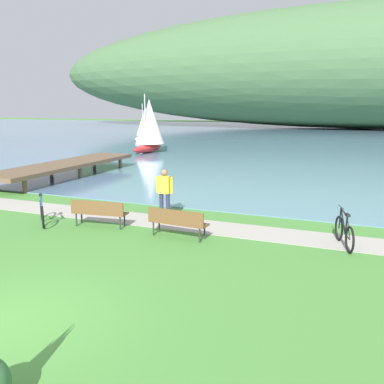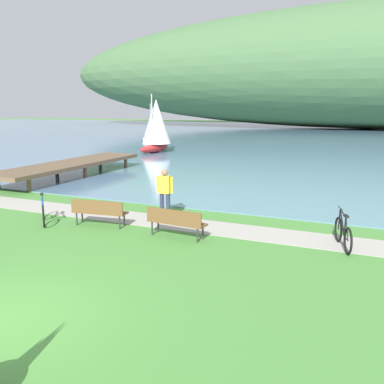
{
  "view_description": "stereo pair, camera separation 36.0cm",
  "coord_description": "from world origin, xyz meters",
  "px_view_note": "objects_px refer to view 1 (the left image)",
  "views": [
    {
      "loc": [
        5.72,
        -5.08,
        3.81
      ],
      "look_at": [
        0.61,
        7.52,
        1.0
      ],
      "focal_mm": 39.12,
      "sensor_mm": 36.0,
      "label": 1
    },
    {
      "loc": [
        6.05,
        -4.94,
        3.81
      ],
      "look_at": [
        0.61,
        7.52,
        1.0
      ],
      "focal_mm": 39.12,
      "sensor_mm": 36.0,
      "label": 2
    }
  ],
  "objects_px": {
    "sailboat_nearest_to_shore": "(145,123)",
    "park_bench_further_along": "(99,211)",
    "sailboat_mid_bay": "(149,125)",
    "bicycle_leaning_near_bench": "(42,212)",
    "park_bench_near_camera": "(177,221)",
    "bicycle_beside_path": "(344,232)",
    "person_at_shoreline": "(164,191)"
  },
  "relations": [
    {
      "from": "sailboat_nearest_to_shore",
      "to": "park_bench_further_along",
      "type": "bearing_deg",
      "value": -64.26
    },
    {
      "from": "sailboat_mid_bay",
      "to": "bicycle_leaning_near_bench",
      "type": "bearing_deg",
      "value": -71.65
    },
    {
      "from": "park_bench_near_camera",
      "to": "sailboat_nearest_to_shore",
      "type": "xyz_separation_m",
      "value": [
        -17.29,
        30.19,
        1.41
      ]
    },
    {
      "from": "bicycle_leaning_near_bench",
      "to": "sailboat_mid_bay",
      "type": "distance_m",
      "value": 21.59
    },
    {
      "from": "park_bench_near_camera",
      "to": "sailboat_mid_bay",
      "type": "xyz_separation_m",
      "value": [
        -11.49,
        20.12,
        1.73
      ]
    },
    {
      "from": "bicycle_beside_path",
      "to": "sailboat_mid_bay",
      "type": "relative_size",
      "value": 0.36
    },
    {
      "from": "park_bench_near_camera",
      "to": "bicycle_beside_path",
      "type": "xyz_separation_m",
      "value": [
        4.55,
        1.05,
        -0.12
      ]
    },
    {
      "from": "park_bench_further_along",
      "to": "person_at_shoreline",
      "type": "xyz_separation_m",
      "value": [
        1.49,
        1.74,
        0.46
      ]
    },
    {
      "from": "bicycle_beside_path",
      "to": "sailboat_nearest_to_shore",
      "type": "distance_m",
      "value": 36.45
    },
    {
      "from": "bicycle_beside_path",
      "to": "sailboat_mid_bay",
      "type": "bearing_deg",
      "value": 130.09
    },
    {
      "from": "bicycle_leaning_near_bench",
      "to": "person_at_shoreline",
      "type": "relative_size",
      "value": 0.77
    },
    {
      "from": "sailboat_nearest_to_shore",
      "to": "sailboat_mid_bay",
      "type": "distance_m",
      "value": 11.63
    },
    {
      "from": "park_bench_near_camera",
      "to": "sailboat_mid_bay",
      "type": "relative_size",
      "value": 0.39
    },
    {
      "from": "park_bench_further_along",
      "to": "person_at_shoreline",
      "type": "relative_size",
      "value": 1.08
    },
    {
      "from": "bicycle_leaning_near_bench",
      "to": "person_at_shoreline",
      "type": "height_order",
      "value": "person_at_shoreline"
    },
    {
      "from": "park_bench_near_camera",
      "to": "park_bench_further_along",
      "type": "height_order",
      "value": "same"
    },
    {
      "from": "bicycle_beside_path",
      "to": "sailboat_nearest_to_shore",
      "type": "xyz_separation_m",
      "value": [
        -21.84,
        29.13,
        1.53
      ]
    },
    {
      "from": "person_at_shoreline",
      "to": "sailboat_mid_bay",
      "type": "distance_m",
      "value": 20.96
    },
    {
      "from": "park_bench_further_along",
      "to": "sailboat_mid_bay",
      "type": "bearing_deg",
      "value": 113.51
    },
    {
      "from": "park_bench_near_camera",
      "to": "bicycle_beside_path",
      "type": "height_order",
      "value": "bicycle_beside_path"
    },
    {
      "from": "park_bench_near_camera",
      "to": "bicycle_leaning_near_bench",
      "type": "bearing_deg",
      "value": -176.32
    },
    {
      "from": "park_bench_further_along",
      "to": "sailboat_nearest_to_shore",
      "type": "relative_size",
      "value": 0.46
    },
    {
      "from": "bicycle_leaning_near_bench",
      "to": "park_bench_near_camera",
      "type": "bearing_deg",
      "value": 3.68
    },
    {
      "from": "bicycle_beside_path",
      "to": "person_at_shoreline",
      "type": "relative_size",
      "value": 1.0
    },
    {
      "from": "park_bench_near_camera",
      "to": "bicycle_leaning_near_bench",
      "type": "distance_m",
      "value": 4.73
    },
    {
      "from": "park_bench_near_camera",
      "to": "sailboat_nearest_to_shore",
      "type": "height_order",
      "value": "sailboat_nearest_to_shore"
    },
    {
      "from": "park_bench_near_camera",
      "to": "sailboat_mid_bay",
      "type": "height_order",
      "value": "sailboat_mid_bay"
    },
    {
      "from": "person_at_shoreline",
      "to": "bicycle_leaning_near_bench",
      "type": "bearing_deg",
      "value": -147.88
    },
    {
      "from": "park_bench_further_along",
      "to": "bicycle_beside_path",
      "type": "bearing_deg",
      "value": 7.37
    },
    {
      "from": "park_bench_near_camera",
      "to": "park_bench_further_along",
      "type": "xyz_separation_m",
      "value": [
        -2.78,
        0.1,
        0.0
      ]
    },
    {
      "from": "park_bench_further_along",
      "to": "park_bench_near_camera",
      "type": "bearing_deg",
      "value": -2.14
    },
    {
      "from": "person_at_shoreline",
      "to": "sailboat_mid_bay",
      "type": "relative_size",
      "value": 0.36
    }
  ]
}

